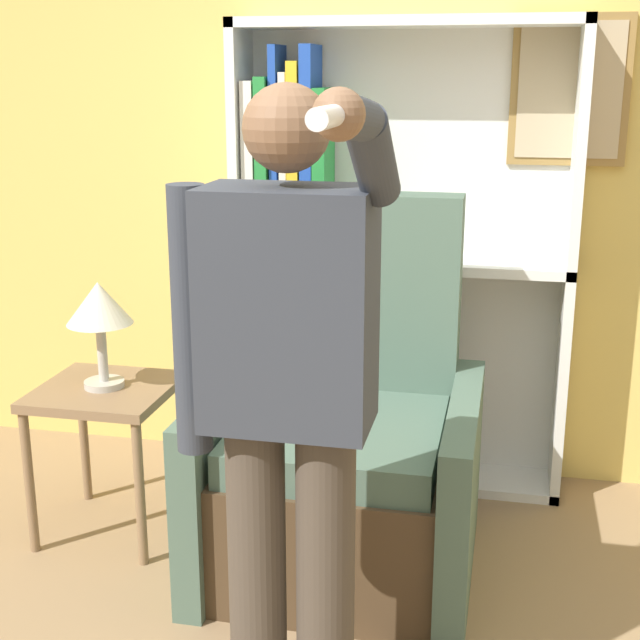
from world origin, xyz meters
TOP-DOWN VIEW (x-y plane):
  - wall_back at (0.01, 2.03)m, footprint 8.00×0.11m
  - bookcase at (-0.16, 1.87)m, footprint 1.39×0.28m
  - armchair at (-0.05, 1.15)m, footprint 0.94×0.92m
  - person_standing at (-0.01, 0.20)m, footprint 0.55×0.78m
  - side_table at (-0.97, 1.15)m, footprint 0.49×0.49m
  - table_lamp at (-0.97, 1.15)m, footprint 0.24×0.24m

SIDE VIEW (x-z plane):
  - armchair at x=-0.05m, z-range -0.26..1.04m
  - side_table at x=-0.97m, z-range 0.20..0.79m
  - table_lamp at x=-0.97m, z-range 0.69..1.09m
  - bookcase at x=-0.16m, z-range -0.03..1.90m
  - person_standing at x=-0.01m, z-range 0.12..1.82m
  - wall_back at x=0.01m, z-range 0.00..2.80m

